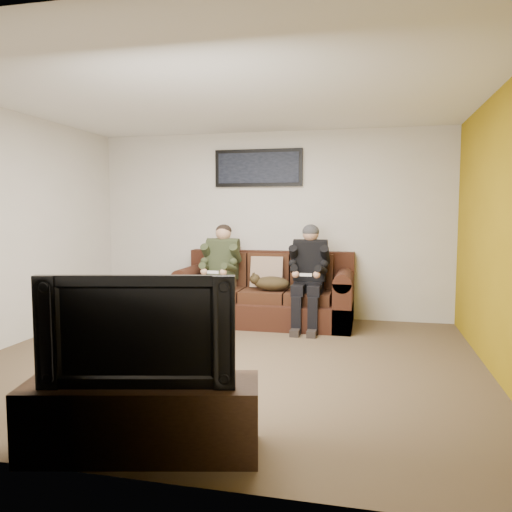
% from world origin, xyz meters
% --- Properties ---
extents(floor, '(5.00, 5.00, 0.00)m').
position_xyz_m(floor, '(0.00, 0.00, 0.00)').
color(floor, brown).
rests_on(floor, ground).
extents(ceiling, '(5.00, 5.00, 0.00)m').
position_xyz_m(ceiling, '(0.00, 0.00, 2.60)').
color(ceiling, silver).
rests_on(ceiling, ground).
extents(wall_back, '(5.00, 0.00, 5.00)m').
position_xyz_m(wall_back, '(0.00, 2.25, 1.30)').
color(wall_back, beige).
rests_on(wall_back, ground).
extents(wall_front, '(5.00, 0.00, 5.00)m').
position_xyz_m(wall_front, '(0.00, -2.25, 1.30)').
color(wall_front, beige).
rests_on(wall_front, ground).
extents(wall_left, '(0.00, 4.50, 4.50)m').
position_xyz_m(wall_left, '(-2.50, 0.00, 1.30)').
color(wall_left, beige).
rests_on(wall_left, ground).
extents(wall_right, '(0.00, 4.50, 4.50)m').
position_xyz_m(wall_right, '(2.50, 0.00, 1.30)').
color(wall_right, beige).
rests_on(wall_right, ground).
extents(accent_wall_right, '(0.00, 4.50, 4.50)m').
position_xyz_m(accent_wall_right, '(2.49, 0.00, 1.30)').
color(accent_wall_right, '#A08110').
rests_on(accent_wall_right, ground).
extents(sofa, '(2.30, 0.99, 0.94)m').
position_xyz_m(sofa, '(0.03, 1.83, 0.36)').
color(sofa, '#371A10').
rests_on(sofa, ground).
extents(throw_pillow, '(0.44, 0.21, 0.44)m').
position_xyz_m(throw_pillow, '(0.03, 1.88, 0.67)').
color(throw_pillow, '#9C7E66').
rests_on(throw_pillow, sofa).
extents(throw_blanket, '(0.47, 0.23, 0.08)m').
position_xyz_m(throw_blanket, '(-0.67, 2.12, 0.94)').
color(throw_blanket, tan).
rests_on(throw_blanket, sofa).
extents(person_left, '(0.51, 0.87, 1.32)m').
position_xyz_m(person_left, '(-0.57, 1.64, 0.74)').
color(person_left, '#7C664D').
rests_on(person_left, sofa).
extents(person_right, '(0.51, 0.86, 1.32)m').
position_xyz_m(person_right, '(0.62, 1.64, 0.75)').
color(person_right, black).
rests_on(person_right, sofa).
extents(cat, '(0.66, 0.26, 0.24)m').
position_xyz_m(cat, '(0.12, 1.62, 0.56)').
color(cat, '#49381C').
rests_on(cat, sofa).
extents(framed_poster, '(1.25, 0.05, 0.52)m').
position_xyz_m(framed_poster, '(-0.17, 2.22, 2.10)').
color(framed_poster, black).
rests_on(framed_poster, wall_back).
extents(tv_stand, '(1.50, 0.76, 0.45)m').
position_xyz_m(tv_stand, '(0.03, -1.95, 0.22)').
color(tv_stand, '#301E10').
rests_on(tv_stand, ground).
extents(television, '(1.17, 0.41, 0.67)m').
position_xyz_m(television, '(0.03, -1.95, 0.79)').
color(television, black).
rests_on(television, tv_stand).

